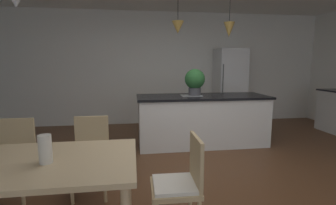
{
  "coord_description": "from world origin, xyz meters",
  "views": [
    {
      "loc": [
        -0.73,
        -2.89,
        1.46
      ],
      "look_at": [
        -0.25,
        0.52,
        0.93
      ],
      "focal_mm": 26.54,
      "sensor_mm": 36.0,
      "label": 1
    }
  ],
  "objects_px": {
    "chair_far_left": "(13,157)",
    "kitchen_island": "(202,119)",
    "dining_table": "(16,170)",
    "refrigerator": "(229,87)",
    "chair_far_right": "(91,153)",
    "chair_kitchen_end": "(181,183)",
    "potted_plant_on_island": "(195,81)",
    "vase_on_dining_table": "(45,149)"
  },
  "relations": [
    {
      "from": "kitchen_island",
      "to": "refrigerator",
      "type": "xyz_separation_m",
      "value": [
        1.09,
        1.44,
        0.45
      ]
    },
    {
      "from": "chair_far_right",
      "to": "potted_plant_on_island",
      "type": "xyz_separation_m",
      "value": [
        1.58,
        1.54,
        0.69
      ]
    },
    {
      "from": "refrigerator",
      "to": "chair_kitchen_end",
      "type": "bearing_deg",
      "value": -116.93
    },
    {
      "from": "dining_table",
      "to": "vase_on_dining_table",
      "type": "height_order",
      "value": "vase_on_dining_table"
    },
    {
      "from": "chair_far_left",
      "to": "chair_far_right",
      "type": "height_order",
      "value": "same"
    },
    {
      "from": "chair_kitchen_end",
      "to": "chair_far_right",
      "type": "relative_size",
      "value": 1.0
    },
    {
      "from": "chair_far_left",
      "to": "kitchen_island",
      "type": "height_order",
      "value": "kitchen_island"
    },
    {
      "from": "dining_table",
      "to": "chair_far_left",
      "type": "xyz_separation_m",
      "value": [
        -0.4,
        0.83,
        -0.19
      ]
    },
    {
      "from": "kitchen_island",
      "to": "refrigerator",
      "type": "bearing_deg",
      "value": 53.02
    },
    {
      "from": "kitchen_island",
      "to": "potted_plant_on_island",
      "type": "height_order",
      "value": "potted_plant_on_island"
    },
    {
      "from": "refrigerator",
      "to": "kitchen_island",
      "type": "bearing_deg",
      "value": -126.98
    },
    {
      "from": "kitchen_island",
      "to": "refrigerator",
      "type": "height_order",
      "value": "refrigerator"
    },
    {
      "from": "chair_kitchen_end",
      "to": "chair_far_left",
      "type": "xyz_separation_m",
      "value": [
        -1.68,
        0.84,
        0.0
      ]
    },
    {
      "from": "chair_far_right",
      "to": "chair_far_left",
      "type": "bearing_deg",
      "value": -180.0
    },
    {
      "from": "chair_kitchen_end",
      "to": "dining_table",
      "type": "bearing_deg",
      "value": 179.95
    },
    {
      "from": "dining_table",
      "to": "chair_far_right",
      "type": "relative_size",
      "value": 2.08
    },
    {
      "from": "chair_far_left",
      "to": "chair_far_right",
      "type": "bearing_deg",
      "value": 0.0
    },
    {
      "from": "chair_far_left",
      "to": "potted_plant_on_island",
      "type": "xyz_separation_m",
      "value": [
        2.39,
        1.54,
        0.69
      ]
    },
    {
      "from": "chair_kitchen_end",
      "to": "kitchen_island",
      "type": "bearing_deg",
      "value": 70.22
    },
    {
      "from": "chair_kitchen_end",
      "to": "chair_far_right",
      "type": "height_order",
      "value": "same"
    },
    {
      "from": "chair_kitchen_end",
      "to": "refrigerator",
      "type": "relative_size",
      "value": 0.48
    },
    {
      "from": "potted_plant_on_island",
      "to": "chair_kitchen_end",
      "type": "bearing_deg",
      "value": -106.62
    },
    {
      "from": "dining_table",
      "to": "kitchen_island",
      "type": "distance_m",
      "value": 3.2
    },
    {
      "from": "kitchen_island",
      "to": "potted_plant_on_island",
      "type": "relative_size",
      "value": 4.91
    },
    {
      "from": "chair_kitchen_end",
      "to": "vase_on_dining_table",
      "type": "distance_m",
      "value": 1.1
    },
    {
      "from": "dining_table",
      "to": "potted_plant_on_island",
      "type": "xyz_separation_m",
      "value": [
        1.98,
        2.38,
        0.5
      ]
    },
    {
      "from": "chair_kitchen_end",
      "to": "chair_far_right",
      "type": "xyz_separation_m",
      "value": [
        -0.87,
        0.84,
        0.0
      ]
    },
    {
      "from": "dining_table",
      "to": "refrigerator",
      "type": "relative_size",
      "value": 0.99
    },
    {
      "from": "chair_kitchen_end",
      "to": "vase_on_dining_table",
      "type": "xyz_separation_m",
      "value": [
        -1.04,
        -0.05,
        0.37
      ]
    },
    {
      "from": "dining_table",
      "to": "vase_on_dining_table",
      "type": "distance_m",
      "value": 0.3
    },
    {
      "from": "chair_far_right",
      "to": "chair_kitchen_end",
      "type": "bearing_deg",
      "value": -43.95
    },
    {
      "from": "chair_kitchen_end",
      "to": "chair_far_left",
      "type": "height_order",
      "value": "same"
    },
    {
      "from": "chair_kitchen_end",
      "to": "potted_plant_on_island",
      "type": "xyz_separation_m",
      "value": [
        0.71,
        2.38,
        0.69
      ]
    },
    {
      "from": "chair_kitchen_end",
      "to": "vase_on_dining_table",
      "type": "relative_size",
      "value": 4.03
    },
    {
      "from": "potted_plant_on_island",
      "to": "vase_on_dining_table",
      "type": "xyz_separation_m",
      "value": [
        -1.74,
        -2.43,
        -0.33
      ]
    },
    {
      "from": "kitchen_island",
      "to": "chair_kitchen_end",
      "type": "bearing_deg",
      "value": -109.78
    },
    {
      "from": "vase_on_dining_table",
      "to": "refrigerator",
      "type": "bearing_deg",
      "value": 52.47
    },
    {
      "from": "refrigerator",
      "to": "potted_plant_on_island",
      "type": "xyz_separation_m",
      "value": [
        -1.23,
        -1.44,
        0.25
      ]
    },
    {
      "from": "kitchen_island",
      "to": "vase_on_dining_table",
      "type": "distance_m",
      "value": 3.1
    },
    {
      "from": "chair_far_left",
      "to": "kitchen_island",
      "type": "distance_m",
      "value": 2.97
    },
    {
      "from": "chair_far_right",
      "to": "vase_on_dining_table",
      "type": "xyz_separation_m",
      "value": [
        -0.17,
        -0.89,
        0.37
      ]
    },
    {
      "from": "potted_plant_on_island",
      "to": "refrigerator",
      "type": "bearing_deg",
      "value": 49.5
    }
  ]
}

